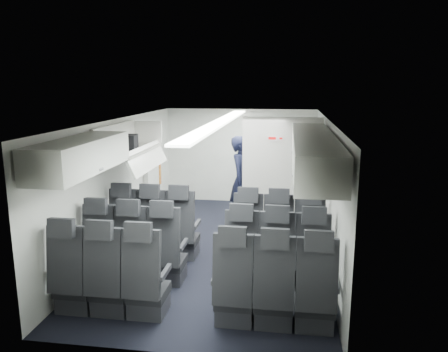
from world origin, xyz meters
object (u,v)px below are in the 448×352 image
(seat_row_mid, at_px, (204,258))
(seat_row_front, at_px, (215,235))
(seat_row_rear, at_px, (189,288))
(galley_unit, at_px, (282,165))
(carry_on_bag, at_px, (123,143))
(flight_attendant, at_px, (241,180))
(boarding_door, at_px, (153,171))

(seat_row_mid, bearing_deg, seat_row_front, 90.00)
(seat_row_rear, relative_size, galley_unit, 1.75)
(seat_row_front, xyz_separation_m, seat_row_rear, (0.00, -1.80, 0.00))
(galley_unit, bearing_deg, carry_on_bag, -126.58)
(carry_on_bag, bearing_deg, flight_attendant, 42.50)
(flight_attendant, height_order, carry_on_bag, carry_on_bag)
(seat_row_rear, bearing_deg, boarding_door, 112.87)
(galley_unit, height_order, flight_attendant, galley_unit)
(galley_unit, bearing_deg, flight_attendant, -118.97)
(boarding_door, distance_m, carry_on_bag, 2.24)
(galley_unit, xyz_separation_m, flight_attendant, (-0.75, -1.35, -0.08))
(galley_unit, distance_m, boarding_door, 2.84)
(seat_row_mid, bearing_deg, flight_attendant, 85.88)
(flight_attendant, distance_m, carry_on_bag, 2.66)
(carry_on_bag, bearing_deg, boarding_door, 89.31)
(boarding_door, bearing_deg, seat_row_rear, -67.13)
(boarding_door, xyz_separation_m, flight_attendant, (1.84, -0.18, -0.09))
(seat_row_mid, height_order, flight_attendant, flight_attendant)
(boarding_door, height_order, carry_on_bag, carry_on_bag)
(seat_row_mid, relative_size, carry_on_bag, 7.99)
(seat_row_rear, distance_m, carry_on_bag, 2.73)
(seat_row_front, xyz_separation_m, flight_attendant, (0.20, 1.90, 0.46))
(boarding_door, bearing_deg, seat_row_mid, -61.23)
(seat_row_mid, height_order, galley_unit, galley_unit)
(seat_row_mid, xyz_separation_m, galley_unit, (0.95, 4.15, 0.55))
(seat_row_mid, xyz_separation_m, carry_on_bag, (-1.44, 0.93, 1.41))
(seat_row_mid, xyz_separation_m, boarding_door, (-1.64, 2.99, 0.55))
(seat_row_mid, xyz_separation_m, flight_attendant, (0.20, 2.80, 0.46))
(seat_row_mid, height_order, carry_on_bag, carry_on_bag)
(seat_row_front, distance_m, carry_on_bag, 2.02)
(seat_row_mid, relative_size, seat_row_rear, 1.00)
(seat_row_rear, xyz_separation_m, flight_attendant, (0.20, 3.70, 0.46))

